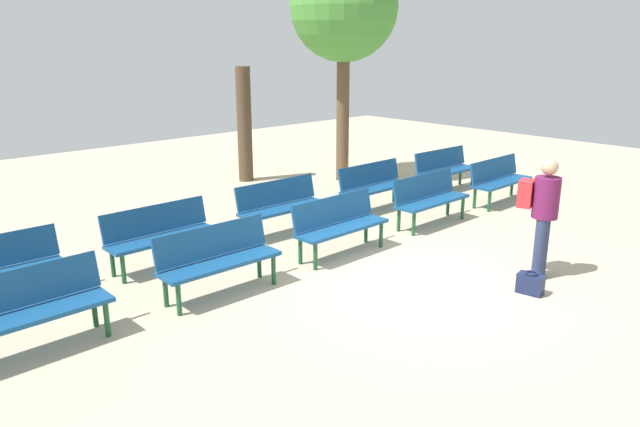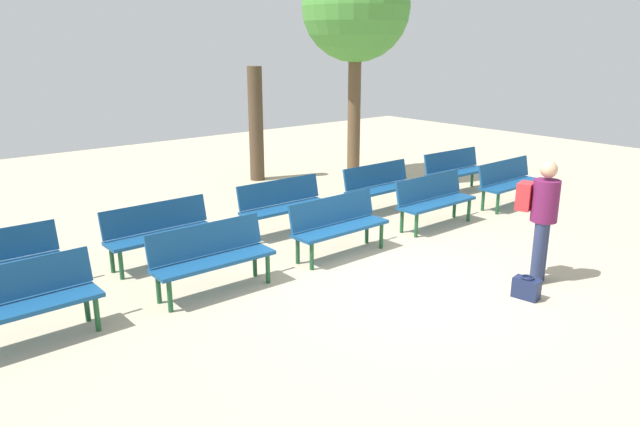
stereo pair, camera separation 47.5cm
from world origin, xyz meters
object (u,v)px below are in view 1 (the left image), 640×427
at_px(bench_r0_c4, 499,178).
at_px(visitor_with_backpack, 542,211).
at_px(bench_r1_c3, 374,184).
at_px(tree_1, 244,125).
at_px(bench_r1_c4, 445,167).
at_px(tree_0, 344,9).
at_px(bench_r1_c1, 160,232).
at_px(bench_r0_c0, 28,306).
at_px(bench_r0_c3, 429,196).
at_px(handbag, 530,283).
at_px(bench_r0_c2, 339,222).
at_px(bench_r0_c1, 218,256).
at_px(bench_r1_c2, 281,203).

xyz_separation_m(bench_r0_c4, visitor_with_backpack, (-3.06, -2.44, 0.43)).
height_order(bench_r1_c3, tree_1, tree_1).
bearing_deg(bench_r1_c4, tree_0, 113.66).
bearing_deg(bench_r0_c4, bench_r1_c1, 167.27).
xyz_separation_m(bench_r0_c0, bench_r0_c3, (6.62, -0.07, 0.00)).
bearing_deg(bench_r0_c3, handbag, -118.05).
height_order(bench_r0_c0, bench_r0_c3, same).
bearing_deg(bench_r1_c3, bench_r1_c4, -0.72).
bearing_deg(bench_r1_c1, bench_r0_c3, -17.32).
relative_size(bench_r0_c2, handbag, 4.67).
bearing_deg(visitor_with_backpack, bench_r0_c1, -52.43).
distance_m(bench_r0_c1, bench_r0_c2, 2.14).
bearing_deg(bench_r1_c4, bench_r1_c1, -178.71).
relative_size(bench_r0_c3, bench_r1_c4, 0.99).
height_order(bench_r0_c0, bench_r1_c3, same).
height_order(bench_r0_c3, tree_1, tree_1).
bearing_deg(bench_r0_c4, bench_r1_c4, 87.42).
height_order(bench_r0_c1, bench_r0_c4, same).
relative_size(bench_r0_c3, bench_r1_c1, 1.00).
bearing_deg(handbag, bench_r1_c2, 100.09).
height_order(bench_r0_c0, tree_0, tree_0).
distance_m(bench_r0_c2, handbag, 2.84).
xyz_separation_m(bench_r0_c4, bench_r1_c3, (-2.18, 1.35, 0.00)).
xyz_separation_m(bench_r0_c2, bench_r1_c2, (0.04, 1.41, 0.00)).
xyz_separation_m(bench_r1_c2, bench_r1_c4, (4.43, -0.12, 0.00)).
xyz_separation_m(bench_r0_c2, visitor_with_backpack, (1.35, -2.48, 0.43)).
height_order(bench_r1_c1, tree_1, tree_1).
relative_size(bench_r0_c1, bench_r1_c3, 1.00).
bearing_deg(handbag, visitor_with_backpack, 21.74).
relative_size(bench_r0_c2, tree_0, 0.32).
bearing_deg(tree_0, bench_r1_c1, -159.72).
bearing_deg(bench_r0_c4, bench_r0_c2, 178.86).
xyz_separation_m(bench_r0_c2, handbag, (0.77, -2.71, -0.37)).
bearing_deg(bench_r1_c3, tree_1, 95.07).
height_order(bench_r0_c4, bench_r1_c1, same).
height_order(bench_r0_c3, bench_r1_c4, same).
bearing_deg(tree_1, bench_r0_c3, -86.08).
xyz_separation_m(bench_r0_c1, visitor_with_backpack, (3.50, -2.49, 0.43)).
distance_m(bench_r0_c2, bench_r1_c1, 2.59).
bearing_deg(handbag, bench_r1_c4, 47.35).
bearing_deg(tree_1, bench_r0_c2, -110.88).
xyz_separation_m(bench_r1_c2, tree_0, (3.54, 2.10, 3.27)).
relative_size(bench_r1_c1, visitor_with_backpack, 0.97).
bearing_deg(bench_r0_c2, visitor_with_backpack, -61.79).
bearing_deg(bench_r0_c1, bench_r0_c2, 0.77).
bearing_deg(bench_r0_c2, tree_0, 44.02).
bearing_deg(tree_0, bench_r1_c2, -149.36).
distance_m(bench_r1_c3, visitor_with_backpack, 3.92).
bearing_deg(bench_r1_c2, bench_r1_c1, -177.82).
height_order(bench_r0_c3, bench_r1_c2, same).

